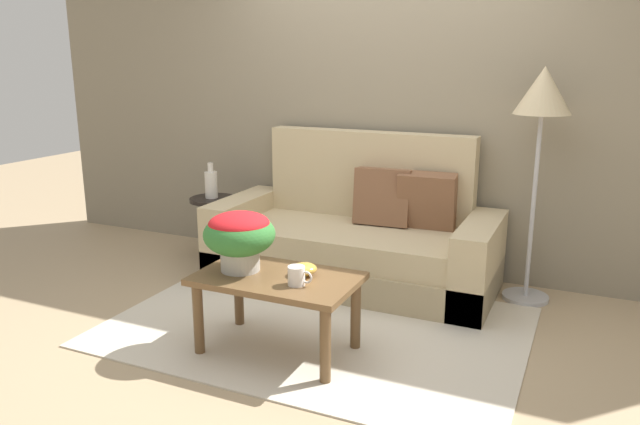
# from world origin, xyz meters

# --- Properties ---
(ground_plane) EXTENTS (14.00, 14.00, 0.00)m
(ground_plane) POSITION_xyz_m (0.00, 0.00, 0.00)
(ground_plane) COLOR tan
(wall_back) EXTENTS (6.40, 0.12, 2.80)m
(wall_back) POSITION_xyz_m (0.00, 1.30, 1.40)
(wall_back) COLOR gray
(wall_back) RESTS_ON ground
(area_rug) EXTENTS (2.52, 1.75, 0.01)m
(area_rug) POSITION_xyz_m (0.00, -0.06, 0.01)
(area_rug) COLOR beige
(area_rug) RESTS_ON ground
(couch) EXTENTS (2.09, 0.90, 1.10)m
(couch) POSITION_xyz_m (-0.08, 0.82, 0.32)
(couch) COLOR tan
(couch) RESTS_ON ground
(coffee_table) EXTENTS (0.91, 0.55, 0.46)m
(coffee_table) POSITION_xyz_m (-0.07, -0.45, 0.39)
(coffee_table) COLOR brown
(coffee_table) RESTS_ON ground
(side_table) EXTENTS (0.38, 0.38, 0.53)m
(side_table) POSITION_xyz_m (-1.34, 0.81, 0.36)
(side_table) COLOR black
(side_table) RESTS_ON ground
(floor_lamp) EXTENTS (0.37, 0.37, 1.60)m
(floor_lamp) POSITION_xyz_m (1.14, 0.96, 1.33)
(floor_lamp) COLOR #B2B2B7
(floor_lamp) RESTS_ON ground
(potted_plant) EXTENTS (0.41, 0.41, 0.34)m
(potted_plant) POSITION_xyz_m (-0.30, -0.45, 0.68)
(potted_plant) COLOR #B7B2A8
(potted_plant) RESTS_ON coffee_table
(coffee_mug) EXTENTS (0.14, 0.09, 0.10)m
(coffee_mug) POSITION_xyz_m (0.10, -0.53, 0.51)
(coffee_mug) COLOR white
(coffee_mug) RESTS_ON coffee_table
(snack_bowl) EXTENTS (0.14, 0.14, 0.07)m
(snack_bowl) POSITION_xyz_m (0.07, -0.38, 0.50)
(snack_bowl) COLOR gold
(snack_bowl) RESTS_ON coffee_table
(table_vase) EXTENTS (0.10, 0.10, 0.29)m
(table_vase) POSITION_xyz_m (-1.35, 0.81, 0.64)
(table_vase) COLOR silver
(table_vase) RESTS_ON side_table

